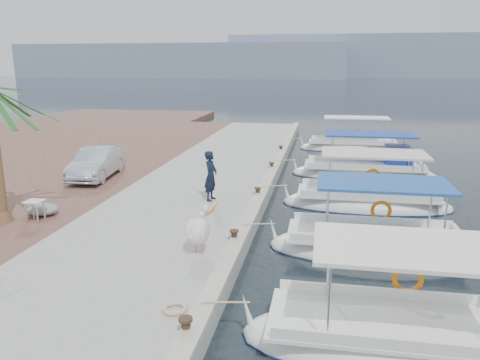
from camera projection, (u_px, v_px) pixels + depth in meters
name	position (u px, v px, depth m)	size (l,w,h in m)	color
ground	(261.00, 220.00, 17.28)	(400.00, 400.00, 0.00)	black
concrete_quay	(213.00, 178.00, 22.51)	(6.00, 40.00, 0.50)	gray
quay_curb	(271.00, 174.00, 21.96)	(0.44, 40.00, 0.12)	#ACA798
cobblestone_strip	(116.00, 174.00, 23.36)	(4.00, 40.00, 0.50)	brown
distant_hills	(390.00, 60.00, 202.93)	(330.00, 60.00, 18.00)	gray
fishing_caique_a	(398.00, 343.00, 9.40)	(6.39, 2.46, 2.83)	white
fishing_caique_b	(373.00, 249.00, 14.25)	(6.37, 2.46, 2.83)	white
fishing_caique_c	(366.00, 204.00, 18.83)	(6.73, 2.44, 2.83)	white
fishing_caique_d	(366.00, 173.00, 23.94)	(7.33, 2.57, 2.83)	white
fishing_caique_e	(352.00, 149.00, 31.21)	(6.97, 2.02, 2.83)	white
mooring_bollards	(258.00, 191.00, 18.60)	(0.28, 20.28, 0.33)	black
pelican	(199.00, 230.00, 12.90)	(0.74, 1.64, 1.26)	tan
fisherman	(211.00, 176.00, 17.79)	(0.70, 0.46, 1.92)	black
parked_car	(97.00, 163.00, 21.44)	(1.45, 4.16, 1.37)	silver
tarp_bundle	(43.00, 209.00, 16.21)	(1.10, 0.90, 0.40)	gray
folding_table	(35.00, 207.00, 15.40)	(0.55, 0.55, 0.73)	silver
rope_coil	(175.00, 308.00, 9.92)	(0.54, 0.54, 0.10)	#C6B284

